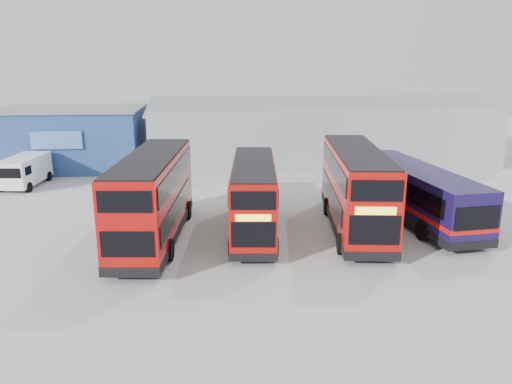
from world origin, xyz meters
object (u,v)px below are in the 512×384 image
at_px(maintenance_shed, 318,131).
at_px(panel_van, 25,170).
at_px(double_decker_left, 153,199).
at_px(double_decker_right, 356,190).
at_px(office_block, 72,138).
at_px(single_decker_blue, 416,194).
at_px(double_decker_centre, 254,198).

distance_m(maintenance_shed, panel_van, 25.27).
xyz_separation_m(double_decker_left, double_decker_right, (10.84, 0.90, -0.00)).
relative_size(office_block, single_decker_blue, 1.04).
bearing_deg(office_block, double_decker_left, -64.04).
height_order(double_decker_left, panel_van, double_decker_left).
distance_m(double_decker_right, panel_van, 24.60).
distance_m(double_decker_centre, panel_van, 19.91).
height_order(maintenance_shed, double_decker_centre, maintenance_shed).
bearing_deg(double_decker_right, double_decker_centre, -171.95).
bearing_deg(double_decker_left, single_decker_blue, -166.54).
relative_size(double_decker_right, panel_van, 2.08).
distance_m(double_decker_centre, double_decker_right, 5.62).
distance_m(double_decker_left, single_decker_blue, 15.03).
relative_size(office_block, double_decker_right, 1.13).
relative_size(maintenance_shed, single_decker_blue, 2.59).
xyz_separation_m(office_block, single_decker_blue, (24.13, -16.77, -1.02)).
xyz_separation_m(maintenance_shed, panel_van, (-23.65, -8.80, -1.36)).
bearing_deg(office_block, double_decker_centre, -51.69).
xyz_separation_m(maintenance_shed, double_decker_centre, (-7.48, -20.39, -0.63)).
relative_size(maintenance_shed, double_decker_centre, 3.21).
height_order(maintenance_shed, double_decker_right, maintenance_shed).
xyz_separation_m(maintenance_shed, double_decker_right, (-1.87, -20.20, -0.35)).
relative_size(double_decker_right, single_decker_blue, 0.92).
relative_size(maintenance_shed, double_decker_right, 2.80).
bearing_deg(single_decker_blue, panel_van, -27.92).
bearing_deg(double_decker_centre, double_decker_right, 6.29).
distance_m(maintenance_shed, double_decker_centre, 21.73).
relative_size(double_decker_left, double_decker_right, 1.00).
relative_size(double_decker_left, double_decker_centre, 1.15).
bearing_deg(single_decker_blue, maintenance_shed, -90.29).
bearing_deg(panel_van, double_decker_centre, -30.71).
distance_m(double_decker_right, single_decker_blue, 4.30).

